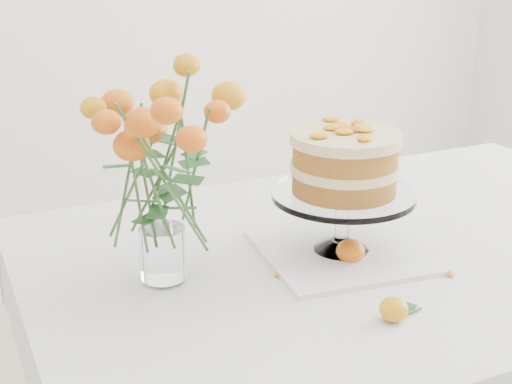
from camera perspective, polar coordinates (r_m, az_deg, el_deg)
table at (r=1.51m, az=9.89°, el=-6.69°), size 1.43×0.93×0.76m
napkin at (r=1.40m, az=6.80°, el=-4.73°), size 0.33×0.33×0.01m
cake_stand at (r=1.34m, az=7.09°, el=1.84°), size 0.27×0.27×0.25m
rose_vase at (r=1.21m, az=-7.86°, el=3.15°), size 0.30×0.30×0.41m
loose_rose_near at (r=1.18m, az=10.97°, el=-9.20°), size 0.09×0.05×0.04m
loose_rose_far at (r=1.36m, az=7.58°, el=-4.72°), size 0.10×0.05×0.05m
stray_petal_a at (r=1.34m, az=8.27°, el=-6.26°), size 0.03×0.02×0.00m
stray_petal_b at (r=1.36m, az=12.74°, el=-6.05°), size 0.03×0.02×0.00m
stray_petal_c at (r=1.36m, az=15.11°, el=-6.35°), size 0.03×0.02×0.00m
stray_petal_d at (r=1.31m, az=1.90°, el=-6.59°), size 0.03×0.02×0.00m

